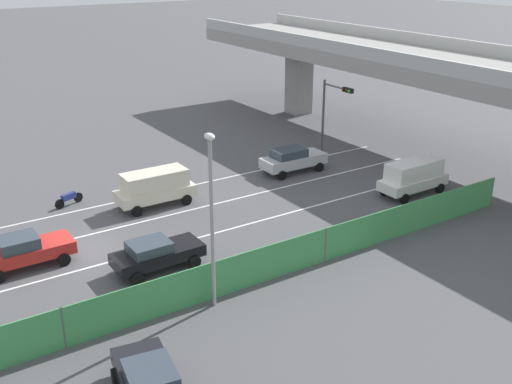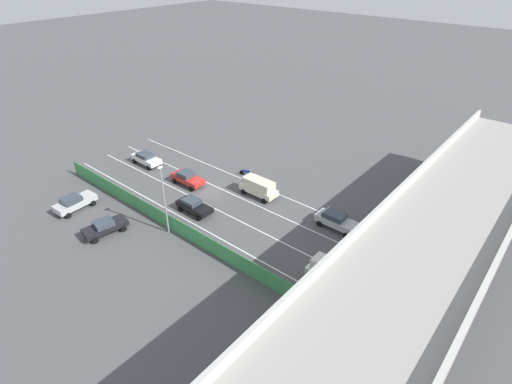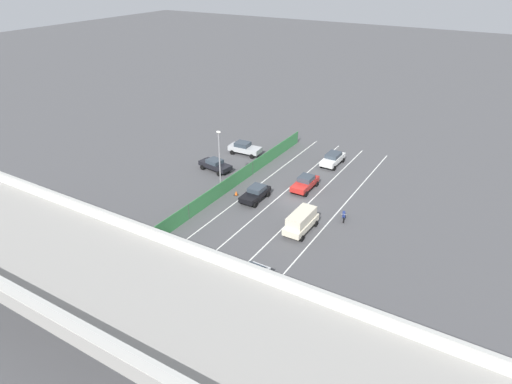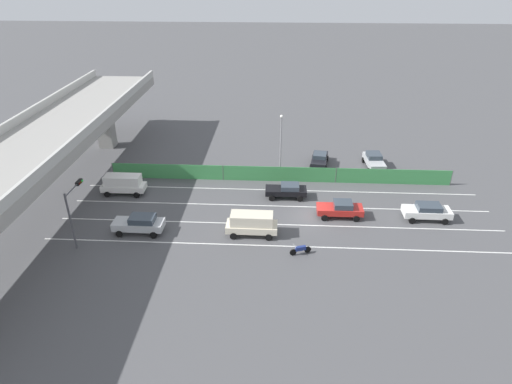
{
  "view_description": "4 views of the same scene",
  "coord_description": "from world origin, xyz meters",
  "px_view_note": "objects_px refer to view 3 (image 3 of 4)",
  "views": [
    {
      "loc": [
        27.77,
        -7.7,
        14.21
      ],
      "look_at": [
        2.62,
        8.81,
        2.23
      ],
      "focal_mm": 42.38,
      "sensor_mm": 36.0,
      "label": 1
    },
    {
      "loc": [
        27.82,
        31.54,
        25.21
      ],
      "look_at": [
        -1.03,
        7.38,
        2.34
      ],
      "focal_mm": 28.21,
      "sensor_mm": 36.0,
      "label": 2
    },
    {
      "loc": [
        -19.43,
        40.77,
        24.5
      ],
      "look_at": [
        2.97,
        3.53,
        1.72
      ],
      "focal_mm": 31.56,
      "sensor_mm": 36.0,
      "label": 3
    },
    {
      "loc": [
        -37.38,
        3.46,
        22.47
      ],
      "look_at": [
        2.19,
        5.57,
        1.36
      ],
      "focal_mm": 30.71,
      "sensor_mm": 36.0,
      "label": 4
    }
  ],
  "objects_px": {
    "car_sedan_silver": "(248,280)",
    "street_lamp": "(219,157)",
    "traffic_light": "(232,294)",
    "car_van_cream": "(301,221)",
    "traffic_cone": "(236,193)",
    "parked_wagon_silver": "(244,148)",
    "car_sedan_red": "(305,183)",
    "car_van_white": "(147,274)",
    "car_hatchback_white": "(333,158)",
    "motorcycle": "(344,216)",
    "car_sedan_black": "(255,193)",
    "parked_sedan_dark": "(215,164)"
  },
  "relations": [
    {
      "from": "car_sedan_red",
      "to": "car_sedan_black",
      "type": "xyz_separation_m",
      "value": [
        3.7,
        5.2,
        -0.03
      ]
    },
    {
      "from": "car_hatchback_white",
      "to": "motorcycle",
      "type": "xyz_separation_m",
      "value": [
        -6.38,
        12.46,
        -0.46
      ]
    },
    {
      "from": "car_hatchback_white",
      "to": "parked_wagon_silver",
      "type": "relative_size",
      "value": 0.98
    },
    {
      "from": "car_van_cream",
      "to": "car_hatchback_white",
      "type": "relative_size",
      "value": 1.04
    },
    {
      "from": "car_van_white",
      "to": "motorcycle",
      "type": "relative_size",
      "value": 2.49
    },
    {
      "from": "car_hatchback_white",
      "to": "motorcycle",
      "type": "relative_size",
      "value": 2.43
    },
    {
      "from": "parked_wagon_silver",
      "to": "traffic_cone",
      "type": "height_order",
      "value": "parked_wagon_silver"
    },
    {
      "from": "car_sedan_silver",
      "to": "street_lamp",
      "type": "xyz_separation_m",
      "value": [
        11.78,
        -12.89,
        3.67
      ]
    },
    {
      "from": "car_sedan_red",
      "to": "traffic_light",
      "type": "distance_m",
      "value": 24.52
    },
    {
      "from": "car_van_white",
      "to": "car_sedan_red",
      "type": "distance_m",
      "value": 23.04
    },
    {
      "from": "car_van_white",
      "to": "traffic_light",
      "type": "bearing_deg",
      "value": 174.01
    },
    {
      "from": "traffic_light",
      "to": "traffic_cone",
      "type": "height_order",
      "value": "traffic_light"
    },
    {
      "from": "car_sedan_silver",
      "to": "street_lamp",
      "type": "bearing_deg",
      "value": -47.58
    },
    {
      "from": "parked_sedan_dark",
      "to": "traffic_light",
      "type": "bearing_deg",
      "value": 128.15
    },
    {
      "from": "car_sedan_silver",
      "to": "parked_sedan_dark",
      "type": "distance_m",
      "value": 23.91
    },
    {
      "from": "car_sedan_black",
      "to": "motorcycle",
      "type": "relative_size",
      "value": 2.33
    },
    {
      "from": "car_van_cream",
      "to": "car_hatchback_white",
      "type": "height_order",
      "value": "car_van_cream"
    },
    {
      "from": "car_van_cream",
      "to": "parked_wagon_silver",
      "type": "distance_m",
      "value": 20.83
    },
    {
      "from": "street_lamp",
      "to": "traffic_light",
      "type": "bearing_deg",
      "value": 127.23
    },
    {
      "from": "car_sedan_black",
      "to": "traffic_light",
      "type": "relative_size",
      "value": 0.8
    },
    {
      "from": "parked_sedan_dark",
      "to": "motorcycle",
      "type": "bearing_deg",
      "value": 170.89
    },
    {
      "from": "car_van_cream",
      "to": "car_sedan_black",
      "type": "distance_m",
      "value": 8.01
    },
    {
      "from": "car_sedan_black",
      "to": "car_hatchback_white",
      "type": "relative_size",
      "value": 0.96
    },
    {
      "from": "car_sedan_red",
      "to": "car_van_white",
      "type": "bearing_deg",
      "value": 81.02
    },
    {
      "from": "parked_sedan_dark",
      "to": "street_lamp",
      "type": "height_order",
      "value": "street_lamp"
    },
    {
      "from": "traffic_light",
      "to": "traffic_cone",
      "type": "distance_m",
      "value": 22.03
    },
    {
      "from": "car_van_cream",
      "to": "street_lamp",
      "type": "relative_size",
      "value": 0.61
    },
    {
      "from": "car_van_white",
      "to": "car_hatchback_white",
      "type": "xyz_separation_m",
      "value": [
        -3.65,
        -31.1,
        -0.31
      ]
    },
    {
      "from": "car_sedan_silver",
      "to": "parked_sedan_dark",
      "type": "height_order",
      "value": "car_sedan_silver"
    },
    {
      "from": "car_van_white",
      "to": "parked_sedan_dark",
      "type": "bearing_deg",
      "value": -68.27
    },
    {
      "from": "car_sedan_red",
      "to": "traffic_light",
      "type": "relative_size",
      "value": 0.82
    },
    {
      "from": "car_van_cream",
      "to": "car_hatchback_white",
      "type": "xyz_separation_m",
      "value": [
        3.54,
        -16.83,
        -0.3
      ]
    },
    {
      "from": "motorcycle",
      "to": "parked_wagon_silver",
      "type": "xyz_separation_m",
      "value": [
        18.34,
        -9.55,
        0.48
      ]
    },
    {
      "from": "car_sedan_silver",
      "to": "car_hatchback_white",
      "type": "distance_m",
      "value": 27.46
    },
    {
      "from": "car_sedan_black",
      "to": "street_lamp",
      "type": "bearing_deg",
      "value": 10.07
    },
    {
      "from": "car_sedan_red",
      "to": "street_lamp",
      "type": "xyz_separation_m",
      "value": [
        7.96,
        5.96,
        3.74
      ]
    },
    {
      "from": "car_van_white",
      "to": "parked_wagon_silver",
      "type": "xyz_separation_m",
      "value": [
        8.31,
        -28.18,
        -0.29
      ]
    },
    {
      "from": "car_sedan_red",
      "to": "motorcycle",
      "type": "relative_size",
      "value": 2.4
    },
    {
      "from": "car_sedan_silver",
      "to": "traffic_light",
      "type": "bearing_deg",
      "value": 109.33
    },
    {
      "from": "car_sedan_black",
      "to": "motorcycle",
      "type": "distance_m",
      "value": 10.21
    },
    {
      "from": "parked_wagon_silver",
      "to": "street_lamp",
      "type": "distance_m",
      "value": 12.61
    },
    {
      "from": "car_van_cream",
      "to": "traffic_cone",
      "type": "xyz_separation_m",
      "value": [
        9.79,
        -3.07,
        -0.95
      ]
    },
    {
      "from": "car_sedan_black",
      "to": "car_van_cream",
      "type": "bearing_deg",
      "value": 155.78
    },
    {
      "from": "car_van_cream",
      "to": "parked_sedan_dark",
      "type": "xyz_separation_m",
      "value": [
        15.81,
        -7.36,
        -0.37
      ]
    },
    {
      "from": "car_hatchback_white",
      "to": "car_van_cream",
      "type": "bearing_deg",
      "value": 101.87
    },
    {
      "from": "car_sedan_red",
      "to": "car_sedan_black",
      "type": "distance_m",
      "value": 6.39
    },
    {
      "from": "car_sedan_black",
      "to": "parked_wagon_silver",
      "type": "distance_m",
      "value": 13.43
    },
    {
      "from": "car_van_white",
      "to": "street_lamp",
      "type": "relative_size",
      "value": 0.6
    },
    {
      "from": "traffic_light",
      "to": "traffic_cone",
      "type": "xyz_separation_m",
      "value": [
        11.72,
        -18.3,
        -3.58
      ]
    },
    {
      "from": "motorcycle",
      "to": "street_lamp",
      "type": "height_order",
      "value": "street_lamp"
    }
  ]
}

